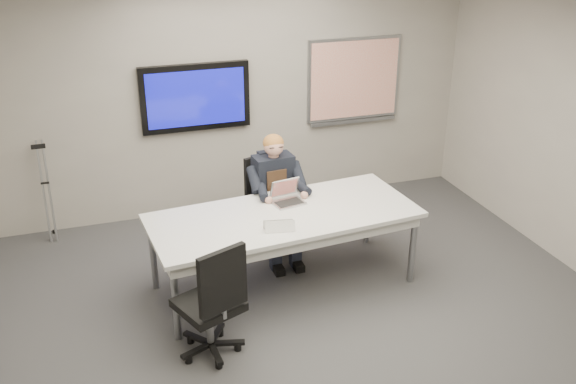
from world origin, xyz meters
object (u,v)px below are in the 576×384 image
object	(u,v)px
seated_person	(278,211)
laptop	(287,196)
office_chair_far	(271,220)
conference_table	(284,222)
office_chair_near	(213,321)

from	to	relation	value
seated_person	laptop	size ratio (longest dim) A/B	3.97
office_chair_far	seated_person	xyz separation A→B (m)	(0.01, -0.25, 0.22)
seated_person	laptop	world-z (taller)	seated_person
conference_table	laptop	distance (m)	0.32
office_chair_near	laptop	world-z (taller)	office_chair_near
laptop	office_chair_far	bearing A→B (deg)	80.46
office_chair_near	seated_person	bearing A→B (deg)	-147.84
conference_table	office_chair_far	xyz separation A→B (m)	(0.11, 0.82, -0.39)
conference_table	laptop	size ratio (longest dim) A/B	7.85
conference_table	office_chair_near	bearing A→B (deg)	-141.38
office_chair_near	conference_table	bearing A→B (deg)	-158.43
office_chair_near	seated_person	world-z (taller)	seated_person
office_chair_far	conference_table	bearing A→B (deg)	-115.25
conference_table	office_chair_far	distance (m)	0.92
office_chair_far	laptop	distance (m)	0.78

